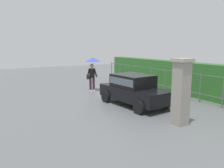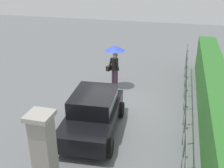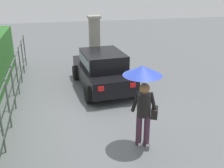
{
  "view_description": "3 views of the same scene",
  "coord_description": "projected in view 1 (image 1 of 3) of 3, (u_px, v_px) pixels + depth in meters",
  "views": [
    {
      "loc": [
        10.39,
        -6.71,
        2.87
      ],
      "look_at": [
        -0.05,
        -0.5,
        0.78
      ],
      "focal_mm": 36.16,
      "sensor_mm": 36.0,
      "label": 1
    },
    {
      "loc": [
        9.56,
        2.45,
        5.49
      ],
      "look_at": [
        -0.5,
        -0.21,
        0.93
      ],
      "focal_mm": 42.77,
      "sensor_mm": 36.0,
      "label": 2
    },
    {
      "loc": [
        -8.11,
        1.51,
        4.03
      ],
      "look_at": [
        -0.12,
        -0.28,
        0.86
      ],
      "focal_mm": 43.58,
      "sensor_mm": 36.0,
      "label": 3
    }
  ],
  "objects": [
    {
      "name": "fence_section",
      "position": [
        158.0,
        79.0,
        14.04
      ],
      "size": [
        11.34,
        0.05,
        1.5
      ],
      "color": "#59605B",
      "rests_on": "ground"
    },
    {
      "name": "gate_pillar",
      "position": [
        181.0,
        91.0,
        8.09
      ],
      "size": [
        0.6,
        0.6,
        2.42
      ],
      "color": "gray",
      "rests_on": "ground"
    },
    {
      "name": "car",
      "position": [
        134.0,
        89.0,
        10.93
      ],
      "size": [
        3.85,
        2.11,
        1.48
      ],
      "rotation": [
        0.0,
        0.0,
        0.08
      ],
      "color": "black",
      "rests_on": "ground"
    },
    {
      "name": "hedge_row",
      "position": [
        170.0,
        76.0,
        14.53
      ],
      "size": [
        12.29,
        0.9,
        1.9
      ],
      "primitive_type": "cube",
      "color": "#2D6B28",
      "rests_on": "ground"
    },
    {
      "name": "ground_plane",
      "position": [
        120.0,
        97.0,
        12.67
      ],
      "size": [
        40.0,
        40.0,
        0.0
      ],
      "primitive_type": "plane",
      "color": "slate"
    },
    {
      "name": "pedestrian",
      "position": [
        92.0,
        66.0,
        14.1
      ],
      "size": [
        0.96,
        0.96,
        2.12
      ],
      "rotation": [
        0.0,
        0.0,
        -0.44
      ],
      "color": "#47283D",
      "rests_on": "ground"
    }
  ]
}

